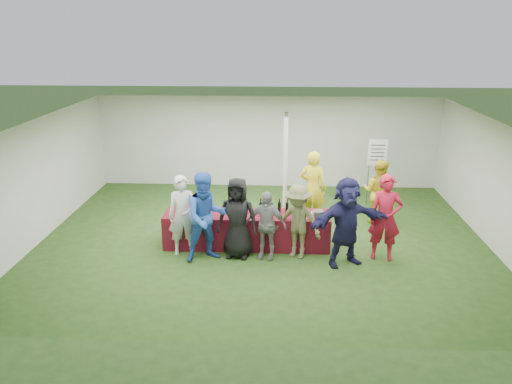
{
  "coord_description": "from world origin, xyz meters",
  "views": [
    {
      "loc": [
        0.38,
        -10.49,
        4.63
      ],
      "look_at": [
        -0.13,
        -0.39,
        1.25
      ],
      "focal_mm": 35.0,
      "sensor_mm": 36.0,
      "label": 1
    }
  ],
  "objects_px": {
    "customer_4": "(298,222)",
    "customer_5": "(346,222)",
    "staff_back": "(378,192)",
    "customer_3": "(266,225)",
    "customer_0": "(183,215)",
    "customer_2": "(237,218)",
    "customer_6": "(385,218)",
    "dump_bucket": "(318,215)",
    "staff_pourer": "(313,188)",
    "serving_table": "(247,230)",
    "customer_1": "(207,217)"
  },
  "relations": [
    {
      "from": "staff_back",
      "to": "customer_0",
      "type": "relative_size",
      "value": 0.94
    },
    {
      "from": "staff_pourer",
      "to": "customer_2",
      "type": "distance_m",
      "value": 2.52
    },
    {
      "from": "customer_0",
      "to": "customer_1",
      "type": "height_order",
      "value": "customer_1"
    },
    {
      "from": "serving_table",
      "to": "customer_0",
      "type": "bearing_deg",
      "value": -161.07
    },
    {
      "from": "staff_back",
      "to": "customer_1",
      "type": "bearing_deg",
      "value": 59.39
    },
    {
      "from": "serving_table",
      "to": "staff_back",
      "type": "relative_size",
      "value": 2.24
    },
    {
      "from": "customer_4",
      "to": "customer_1",
      "type": "bearing_deg",
      "value": -150.27
    },
    {
      "from": "staff_back",
      "to": "customer_4",
      "type": "height_order",
      "value": "staff_back"
    },
    {
      "from": "dump_bucket",
      "to": "customer_6",
      "type": "xyz_separation_m",
      "value": [
        1.34,
        -0.28,
        0.07
      ]
    },
    {
      "from": "customer_4",
      "to": "customer_5",
      "type": "height_order",
      "value": "customer_5"
    },
    {
      "from": "staff_pourer",
      "to": "customer_4",
      "type": "bearing_deg",
      "value": 101.75
    },
    {
      "from": "staff_pourer",
      "to": "customer_1",
      "type": "relative_size",
      "value": 0.98
    },
    {
      "from": "staff_back",
      "to": "customer_4",
      "type": "distance_m",
      "value": 2.85
    },
    {
      "from": "serving_table",
      "to": "customer_4",
      "type": "bearing_deg",
      "value": -25.29
    },
    {
      "from": "serving_table",
      "to": "staff_back",
      "type": "distance_m",
      "value": 3.47
    },
    {
      "from": "customer_2",
      "to": "customer_6",
      "type": "distance_m",
      "value": 3.03
    },
    {
      "from": "customer_3",
      "to": "customer_6",
      "type": "bearing_deg",
      "value": 14.05
    },
    {
      "from": "dump_bucket",
      "to": "customer_5",
      "type": "bearing_deg",
      "value": -47.82
    },
    {
      "from": "customer_3",
      "to": "customer_0",
      "type": "bearing_deg",
      "value": -172.07
    },
    {
      "from": "serving_table",
      "to": "customer_2",
      "type": "bearing_deg",
      "value": -106.44
    },
    {
      "from": "customer_0",
      "to": "customer_5",
      "type": "bearing_deg",
      "value": -19.43
    },
    {
      "from": "customer_0",
      "to": "serving_table",
      "type": "bearing_deg",
      "value": 5.35
    },
    {
      "from": "staff_back",
      "to": "customer_6",
      "type": "distance_m",
      "value": 2.02
    },
    {
      "from": "staff_pourer",
      "to": "customer_3",
      "type": "relative_size",
      "value": 1.26
    },
    {
      "from": "dump_bucket",
      "to": "customer_5",
      "type": "height_order",
      "value": "customer_5"
    },
    {
      "from": "customer_1",
      "to": "customer_4",
      "type": "distance_m",
      "value": 1.88
    },
    {
      "from": "customer_0",
      "to": "customer_2",
      "type": "height_order",
      "value": "customer_0"
    },
    {
      "from": "dump_bucket",
      "to": "customer_0",
      "type": "height_order",
      "value": "customer_0"
    },
    {
      "from": "staff_back",
      "to": "customer_3",
      "type": "height_order",
      "value": "staff_back"
    },
    {
      "from": "dump_bucket",
      "to": "staff_pourer",
      "type": "xyz_separation_m",
      "value": [
        -0.02,
        1.58,
        0.08
      ]
    },
    {
      "from": "dump_bucket",
      "to": "customer_1",
      "type": "relative_size",
      "value": 0.12
    },
    {
      "from": "dump_bucket",
      "to": "staff_back",
      "type": "distance_m",
      "value": 2.34
    },
    {
      "from": "serving_table",
      "to": "customer_1",
      "type": "xyz_separation_m",
      "value": [
        -0.77,
        -0.72,
        0.56
      ]
    },
    {
      "from": "customer_1",
      "to": "customer_5",
      "type": "height_order",
      "value": "customer_1"
    },
    {
      "from": "customer_3",
      "to": "staff_pourer",
      "type": "bearing_deg",
      "value": 73.26
    },
    {
      "from": "customer_6",
      "to": "customer_4",
      "type": "bearing_deg",
      "value": -171.9
    },
    {
      "from": "serving_table",
      "to": "dump_bucket",
      "type": "bearing_deg",
      "value": -8.21
    },
    {
      "from": "customer_3",
      "to": "customer_6",
      "type": "distance_m",
      "value": 2.44
    },
    {
      "from": "staff_pourer",
      "to": "customer_0",
      "type": "distance_m",
      "value": 3.34
    },
    {
      "from": "customer_1",
      "to": "customer_2",
      "type": "distance_m",
      "value": 0.65
    },
    {
      "from": "serving_table",
      "to": "dump_bucket",
      "type": "xyz_separation_m",
      "value": [
        1.53,
        -0.22,
        0.46
      ]
    },
    {
      "from": "staff_back",
      "to": "customer_0",
      "type": "distance_m",
      "value": 4.82
    },
    {
      "from": "serving_table",
      "to": "customer_1",
      "type": "distance_m",
      "value": 1.19
    },
    {
      "from": "staff_pourer",
      "to": "staff_back",
      "type": "bearing_deg",
      "value": -150.64
    },
    {
      "from": "serving_table",
      "to": "customer_6",
      "type": "relative_size",
      "value": 1.99
    },
    {
      "from": "staff_back",
      "to": "customer_5",
      "type": "bearing_deg",
      "value": 94.76
    },
    {
      "from": "customer_2",
      "to": "customer_5",
      "type": "height_order",
      "value": "customer_5"
    },
    {
      "from": "dump_bucket",
      "to": "customer_1",
      "type": "distance_m",
      "value": 2.35
    },
    {
      "from": "dump_bucket",
      "to": "staff_pourer",
      "type": "bearing_deg",
      "value": 90.74
    },
    {
      "from": "serving_table",
      "to": "customer_4",
      "type": "relative_size",
      "value": 2.28
    }
  ]
}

